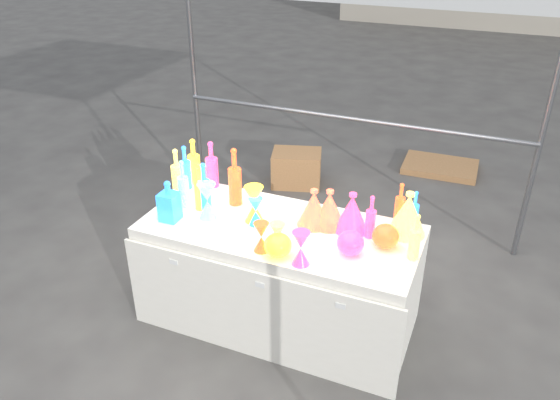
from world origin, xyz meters
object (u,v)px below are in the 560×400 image
at_px(display_table, 279,275).
at_px(globe_0, 278,246).
at_px(cardboard_box_closed, 296,168).
at_px(hourglass_0, 261,237).
at_px(bottle_0, 194,161).
at_px(lampshade_0, 314,207).

bearing_deg(display_table, globe_0, -68.54).
height_order(display_table, cardboard_box_closed, display_table).
distance_m(cardboard_box_closed, hourglass_0, 2.48).
bearing_deg(hourglass_0, cardboard_box_closed, 106.09).
distance_m(cardboard_box_closed, globe_0, 2.52).
xyz_separation_m(bottle_0, hourglass_0, (0.84, -0.64, -0.08)).
xyz_separation_m(display_table, hourglass_0, (0.00, -0.28, 0.47)).
bearing_deg(display_table, bottle_0, 156.79).
bearing_deg(display_table, lampshade_0, 34.25).
bearing_deg(hourglass_0, bottle_0, 142.64).
bearing_deg(globe_0, cardboard_box_closed, 108.58).
xyz_separation_m(bottle_0, globe_0, (0.95, -0.66, -0.11)).
xyz_separation_m(cardboard_box_closed, bottle_0, (-0.18, -1.65, 0.74)).
height_order(bottle_0, globe_0, bottle_0).
relative_size(globe_0, lampshade_0, 0.65).
bearing_deg(bottle_0, hourglass_0, -37.36).
relative_size(display_table, hourglass_0, 9.69).
height_order(bottle_0, hourglass_0, bottle_0).
bearing_deg(lampshade_0, hourglass_0, -115.53).
height_order(display_table, globe_0, globe_0).
height_order(display_table, bottle_0, bottle_0).
bearing_deg(bottle_0, lampshade_0, -12.82).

